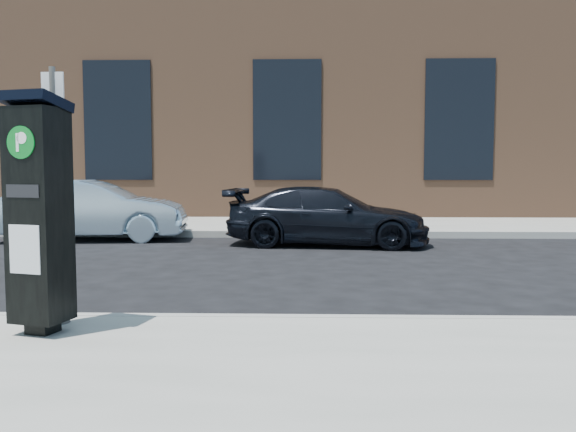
{
  "coord_description": "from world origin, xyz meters",
  "views": [
    {
      "loc": [
        0.54,
        -5.98,
        1.63
      ],
      "look_at": [
        0.36,
        0.5,
        1.11
      ],
      "focal_mm": 38.0,
      "sensor_mm": 36.0,
      "label": 1
    }
  ],
  "objects_px": {
    "car_silver": "(93,210)",
    "car_dark": "(327,216)",
    "parking_kiosk": "(39,211)",
    "sign_pole": "(56,198)"
  },
  "relations": [
    {
      "from": "car_silver",
      "to": "car_dark",
      "type": "relative_size",
      "value": 0.97
    },
    {
      "from": "parking_kiosk",
      "to": "car_silver",
      "type": "height_order",
      "value": "parking_kiosk"
    },
    {
      "from": "parking_kiosk",
      "to": "car_silver",
      "type": "distance_m",
      "value": 8.46
    },
    {
      "from": "car_silver",
      "to": "car_dark",
      "type": "distance_m",
      "value": 5.24
    },
    {
      "from": "sign_pole",
      "to": "car_silver",
      "type": "height_order",
      "value": "sign_pole"
    },
    {
      "from": "parking_kiosk",
      "to": "car_silver",
      "type": "bearing_deg",
      "value": 122.15
    },
    {
      "from": "sign_pole",
      "to": "car_dark",
      "type": "height_order",
      "value": "sign_pole"
    },
    {
      "from": "sign_pole",
      "to": "car_silver",
      "type": "relative_size",
      "value": 0.59
    },
    {
      "from": "car_dark",
      "to": "parking_kiosk",
      "type": "bearing_deg",
      "value": 165.53
    },
    {
      "from": "parking_kiosk",
      "to": "sign_pole",
      "type": "relative_size",
      "value": 0.89
    }
  ]
}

